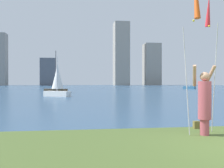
{
  "coord_description": "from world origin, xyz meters",
  "views": [
    {
      "loc": [
        -4.07,
        -5.53,
        1.49
      ],
      "look_at": [
        -0.7,
        18.59,
        1.29
      ],
      "focal_mm": 42.4,
      "sensor_mm": 36.0,
      "label": 1
    }
  ],
  "objects_px": {
    "bag": "(196,125)",
    "sailboat_6": "(189,87)",
    "kite_flag_right": "(209,15)",
    "person": "(204,101)",
    "sailboat_4": "(57,93)",
    "sailboat_3": "(57,79)"
  },
  "relations": [
    {
      "from": "bag",
      "to": "sailboat_4",
      "type": "distance_m",
      "value": 20.2
    },
    {
      "from": "sailboat_4",
      "to": "kite_flag_right",
      "type": "bearing_deg",
      "value": -73.59
    },
    {
      "from": "bag",
      "to": "sailboat_6",
      "type": "bearing_deg",
      "value": 66.0
    },
    {
      "from": "sailboat_3",
      "to": "sailboat_6",
      "type": "xyz_separation_m",
      "value": [
        26.54,
        16.82,
        -1.61
      ]
    },
    {
      "from": "sailboat_6",
      "to": "kite_flag_right",
      "type": "bearing_deg",
      "value": -113.61
    },
    {
      "from": "kite_flag_right",
      "to": "sailboat_3",
      "type": "relative_size",
      "value": 0.72
    },
    {
      "from": "sailboat_4",
      "to": "sailboat_3",
      "type": "bearing_deg",
      "value": 93.61
    },
    {
      "from": "sailboat_3",
      "to": "sailboat_6",
      "type": "relative_size",
      "value": 1.52
    },
    {
      "from": "person",
      "to": "kite_flag_right",
      "type": "distance_m",
      "value": 2.65
    },
    {
      "from": "person",
      "to": "sailboat_4",
      "type": "xyz_separation_m",
      "value": [
        -5.4,
        20.41,
        -0.65
      ]
    },
    {
      "from": "kite_flag_right",
      "to": "sailboat_4",
      "type": "relative_size",
      "value": 1.02
    },
    {
      "from": "bag",
      "to": "sailboat_6",
      "type": "relative_size",
      "value": 0.06
    },
    {
      "from": "person",
      "to": "sailboat_6",
      "type": "distance_m",
      "value": 50.92
    },
    {
      "from": "kite_flag_right",
      "to": "sailboat_4",
      "type": "xyz_separation_m",
      "value": [
        -5.84,
        19.82,
        -3.2
      ]
    },
    {
      "from": "bag",
      "to": "sailboat_3",
      "type": "bearing_deg",
      "value": 102.25
    },
    {
      "from": "kite_flag_right",
      "to": "sailboat_6",
      "type": "xyz_separation_m",
      "value": [
        20.11,
        46.0,
        -3.2
      ]
    },
    {
      "from": "person",
      "to": "sailboat_4",
      "type": "height_order",
      "value": "sailboat_4"
    },
    {
      "from": "sailboat_4",
      "to": "sailboat_6",
      "type": "bearing_deg",
      "value": 45.26
    },
    {
      "from": "person",
      "to": "bag",
      "type": "relative_size",
      "value": 8.24
    },
    {
      "from": "sailboat_4",
      "to": "sailboat_6",
      "type": "xyz_separation_m",
      "value": [
        25.95,
        26.18,
        -0.0
      ]
    },
    {
      "from": "person",
      "to": "sailboat_3",
      "type": "distance_m",
      "value": 30.38
    },
    {
      "from": "person",
      "to": "sailboat_3",
      "type": "bearing_deg",
      "value": 82.28
    }
  ]
}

